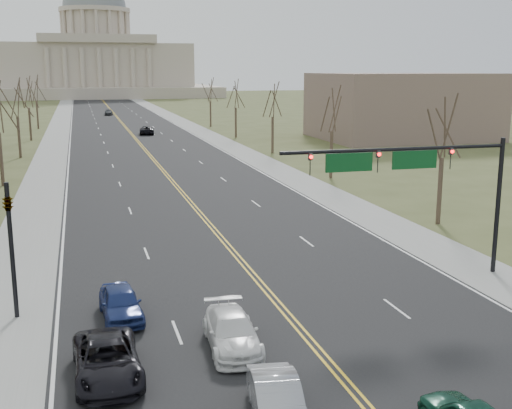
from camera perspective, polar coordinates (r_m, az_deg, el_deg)
road at (r=125.48m, az=-11.60°, el=6.86°), size 20.00×380.00×0.01m
cross_road at (r=24.79m, az=6.24°, el=-13.53°), size 120.00×14.00×0.01m
sidewalk_left at (r=125.24m, az=-17.12°, el=6.57°), size 4.00×380.00×0.03m
sidewalk_right at (r=126.85m, az=-6.15°, el=7.09°), size 4.00×380.00×0.03m
center_line at (r=125.48m, az=-11.60°, el=6.86°), size 0.42×380.00×0.01m
edge_line_left at (r=125.20m, az=-16.11°, el=6.63°), size 0.15×380.00×0.01m
edge_line_right at (r=126.51m, az=-7.14°, el=7.05°), size 0.15×380.00×0.01m
capitol at (r=264.81m, az=-13.94°, el=12.39°), size 90.00×60.00×50.00m
signal_mast at (r=32.77m, az=13.79°, el=3.04°), size 12.12×0.44×7.20m
signal_left at (r=29.24m, az=-20.99°, el=-2.56°), size 0.32×0.36×6.00m
tree_r_0 at (r=45.73m, az=16.32°, el=6.34°), size 3.74×3.74×8.50m
tree_r_1 at (r=63.56m, az=6.80°, el=8.19°), size 3.74×3.74×8.50m
tree_r_2 at (r=82.40m, az=1.50°, el=9.11°), size 3.74×3.74×8.50m
tree_l_2 at (r=83.12m, az=-20.53°, el=8.66°), size 3.96×3.96×9.00m
tree_r_3 at (r=101.68m, az=-1.83°, el=9.65°), size 3.74×3.74×8.50m
tree_l_3 at (r=103.05m, az=-19.61°, el=9.22°), size 3.96×3.96×9.00m
tree_r_4 at (r=121.20m, az=-4.09°, el=10.00°), size 3.74×3.74×8.50m
tree_l_4 at (r=123.00m, az=-18.99°, el=9.60°), size 3.96×3.96×9.00m
bldg_right_mass at (r=103.02m, az=12.79°, el=8.53°), size 25.00×20.00×10.00m
car_sb_inner_lead at (r=20.54m, az=1.89°, el=-17.05°), size 1.95×4.24×1.35m
car_sb_outer_lead at (r=23.59m, az=-13.10°, el=-13.33°), size 2.39×4.96×1.36m
car_sb_inner_second at (r=25.29m, az=-2.15°, el=-11.25°), size 2.18×4.76×1.35m
car_sb_outer_second at (r=28.69m, az=-11.94°, el=-8.57°), size 1.90×4.21×1.40m
car_far_nb at (r=108.54m, az=-9.69°, el=6.54°), size 2.77×5.17×1.38m
car_far_sb at (r=155.54m, az=-12.97°, el=8.01°), size 2.20×4.39×1.44m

